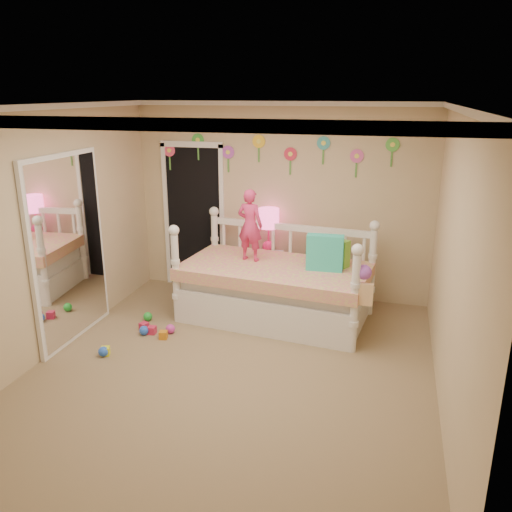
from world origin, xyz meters
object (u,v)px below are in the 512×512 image
(child, at_px, (250,225))
(nightstand, at_px, (268,274))
(table_lamp, at_px, (269,224))
(daybed, at_px, (275,270))

(child, bearing_deg, nightstand, -89.87)
(child, xyz_separation_m, table_lamp, (0.10, 0.55, -0.11))
(nightstand, relative_size, table_lamp, 1.04)
(child, bearing_deg, daybed, 172.52)
(daybed, relative_size, child, 2.55)
(daybed, distance_m, child, 0.64)
(daybed, height_order, nightstand, daybed)
(child, xyz_separation_m, nightstand, (0.10, 0.55, -0.83))
(daybed, distance_m, table_lamp, 0.83)
(daybed, xyz_separation_m, nightstand, (-0.25, 0.67, -0.31))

